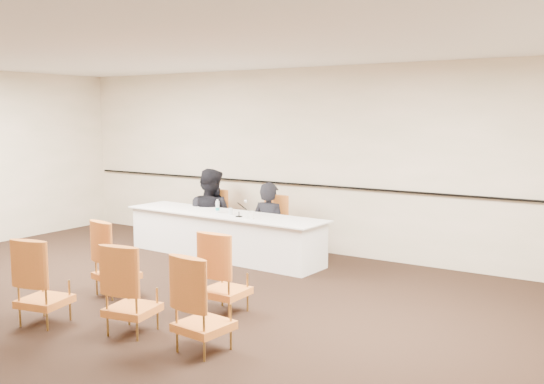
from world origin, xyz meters
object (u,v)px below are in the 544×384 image
Objects in this scene: coffee_cup at (252,215)px; aud_chair_back_right at (204,303)px; panelist_main at (269,233)px; panelist_main_chair at (269,226)px; aud_chair_front_left at (116,257)px; microphone at (239,209)px; aud_chair_back_mid at (132,288)px; panel_table at (224,235)px; aud_chair_back_left at (44,280)px; water_bottle at (217,206)px; drinking_glass at (231,211)px; panelist_second at (210,221)px; panelist_second_chair at (210,218)px; aud_chair_front_right at (225,272)px.

coffee_cup is 3.35m from aud_chair_back_right.
panelist_main is 1.73× the size of panelist_main_chair.
aud_chair_front_left is 2.24m from aud_chair_back_right.
microphone is 0.27× the size of aud_chair_back_mid.
panelist_main_chair reaches higher than panel_table.
panelist_main is 4.03m from aud_chair_back_left.
water_bottle is 2.13× the size of drinking_glass.
panel_table is at bearing 82.28° from aud_chair_back_left.
water_bottle is at bearing 131.47° from aud_chair_back_right.
drinking_glass is (0.27, -0.02, -0.06)m from water_bottle.
coffee_cup is (0.16, -0.71, 0.41)m from panelist_main.
panelist_second is at bearing -5.55° from panelist_main.
aud_chair_back_left reaches higher than water_bottle.
panelist_second_chair is 1.00× the size of aud_chair_back_mid.
panelist_main_chair is 1.00× the size of aud_chair_front_left.
panelist_second_chair and aud_chair_back_mid have the same top height.
panelist_second_chair is 1.12m from drinking_glass.
water_bottle is at bearing 83.95° from aud_chair_back_left.
microphone reaches higher than aud_chair_back_mid.
water_bottle is 2.36m from aud_chair_front_left.
panel_table is 16.56× the size of water_bottle.
panelist_second_chair is at bearing 180.00° from panelist_second.
panel_table is 3.70× the size of aud_chair_front_right.
aud_chair_back_mid is at bearing -173.42° from aud_chair_back_right.
coffee_cup is at bearing 6.92° from microphone.
panelist_second reaches higher than aud_chair_back_mid.
aud_chair_back_right is (1.68, -3.69, 0.00)m from panelist_main_chair.
panelist_second is 0.95m from water_bottle.
panelist_main_chair is at bearing 119.82° from aud_chair_back_right.
microphone is at bearing 121.35° from aud_chair_front_right.
aud_chair_back_mid is at bearing -66.62° from water_bottle.
panelist_second_chair and aud_chair_back_right have the same top height.
panelist_second_chair is at bearing 159.90° from microphone.
drinking_glass is 0.11× the size of aud_chair_front_left.
panelist_main is at bearing 102.40° from coffee_cup.
panelist_second_chair is at bearing -180.00° from panelist_main_chair.
aud_chair_back_left is at bearing -83.93° from water_bottle.
coffee_cup is (0.51, -0.16, 0.01)m from drinking_glass.
panelist_main_chair is at bearing 0.00° from panelist_second_chair.
panelist_main reaches higher than panelist_main_chair.
drinking_glass is 0.54m from coffee_cup.
panelist_main reaches higher than coffee_cup.
panelist_main is 7.75× the size of water_bottle.
panel_table is 2.13× the size of panelist_main.
aud_chair_back_right is at bearing -8.71° from aud_chair_back_mid.
panelist_main reaches higher than panel_table.
drinking_glass is at bearing 162.19° from coffee_cup.
aud_chair_back_mid is 1.00× the size of aud_chair_back_right.
aud_chair_front_left is 1.44m from aud_chair_back_mid.
panelist_main is 0.91× the size of panelist_second.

